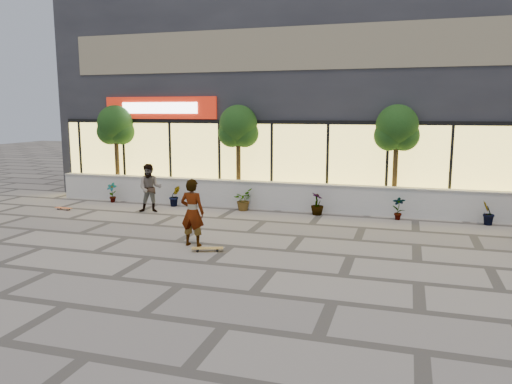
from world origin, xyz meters
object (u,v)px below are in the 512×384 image
(tree_mideast, at_px, (397,131))
(skater_center, at_px, (192,213))
(skateboard_left, at_px, (64,208))
(tree_midwest, at_px, (238,129))
(skateboard_center, at_px, (207,248))
(tree_west, at_px, (116,127))
(skater_left, at_px, (150,188))

(tree_mideast, relative_size, skater_center, 2.09)
(skater_center, bearing_deg, skateboard_left, -23.92)
(tree_midwest, distance_m, skateboard_center, 7.49)
(tree_midwest, bearing_deg, skateboard_center, -77.98)
(skater_center, relative_size, skateboard_center, 2.17)
(tree_west, height_order, skater_left, tree_west)
(tree_west, xyz_separation_m, skater_center, (6.33, -6.33, -2.05))
(skater_center, height_order, skater_left, skater_center)
(tree_midwest, xyz_separation_m, skateboard_center, (1.44, -6.76, -2.90))
(skater_left, bearing_deg, skateboard_left, 170.67)
(tree_mideast, xyz_separation_m, skater_left, (-8.54, -2.55, -2.09))
(tree_midwest, height_order, skater_center, tree_midwest)
(tree_west, relative_size, skateboard_center, 4.54)
(skater_center, height_order, skateboard_left, skater_center)
(skater_center, distance_m, skateboard_left, 7.50)
(tree_mideast, bearing_deg, skateboard_center, -124.03)
(tree_west, distance_m, skateboard_center, 10.11)
(skater_center, xyz_separation_m, skateboard_left, (-6.73, 3.20, -0.87))
(skater_center, bearing_deg, skateboard_center, 146.55)
(skater_left, bearing_deg, tree_midwest, 25.87)
(tree_mideast, xyz_separation_m, skater_center, (-5.17, -6.33, -2.05))
(skater_left, relative_size, skateboard_left, 2.52)
(skater_left, distance_m, skateboard_center, 5.85)
(skater_center, bearing_deg, tree_mideast, -127.70)
(tree_mideast, height_order, skateboard_center, tree_mideast)
(tree_midwest, relative_size, skateboard_left, 5.54)
(tree_mideast, height_order, skater_left, tree_mideast)
(skateboard_left, bearing_deg, skater_left, 14.64)
(tree_west, bearing_deg, skater_left, -40.76)
(skateboard_center, bearing_deg, skater_center, 125.44)
(tree_mideast, distance_m, skater_left, 9.16)
(skater_center, xyz_separation_m, skater_left, (-3.38, 3.78, -0.05))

